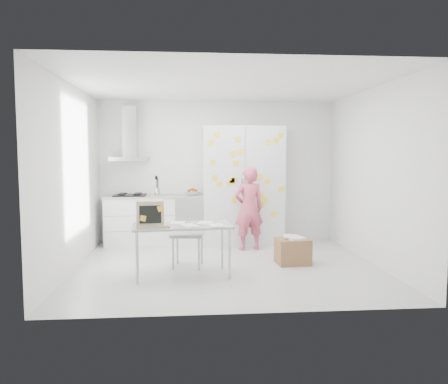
{
  "coord_description": "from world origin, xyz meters",
  "views": [
    {
      "loc": [
        -0.58,
        -6.46,
        1.69
      ],
      "look_at": [
        0.01,
        0.61,
        1.07
      ],
      "focal_mm": 35.0,
      "sensor_mm": 36.0,
      "label": 1
    }
  ],
  "objects": [
    {
      "name": "cardboard_box",
      "position": [
        1.02,
        0.03,
        0.2
      ],
      "size": [
        0.52,
        0.43,
        0.43
      ],
      "rotation": [
        0.0,
        0.0,
        0.08
      ],
      "color": "olive",
      "rests_on": "ground"
    },
    {
      "name": "person",
      "position": [
        0.49,
        1.1,
        0.73
      ],
      "size": [
        0.59,
        0.45,
        1.46
      ],
      "primitive_type": "imported",
      "rotation": [
        0.0,
        0.0,
        3.34
      ],
      "color": "#CB4E63",
      "rests_on": "ground"
    },
    {
      "name": "range_hood",
      "position": [
        -1.65,
        1.84,
        1.96
      ],
      "size": [
        0.7,
        0.48,
        1.01
      ],
      "color": "silver",
      "rests_on": "walls"
    },
    {
      "name": "desk",
      "position": [
        -0.94,
        -0.5,
        0.81
      ],
      "size": [
        1.4,
        0.8,
        1.06
      ],
      "rotation": [
        0.0,
        0.0,
        0.1
      ],
      "color": "#989EA2",
      "rests_on": "ground"
    },
    {
      "name": "chair",
      "position": [
        -0.58,
        0.06,
        0.58
      ],
      "size": [
        0.53,
        0.53,
        1.03
      ],
      "rotation": [
        0.0,
        0.0,
        -0.14
      ],
      "color": "#A2A2A0",
      "rests_on": "ground"
    },
    {
      "name": "floor",
      "position": [
        0.0,
        0.0,
        -0.01
      ],
      "size": [
        4.5,
        4.0,
        0.02
      ],
      "primitive_type": "cube",
      "color": "silver",
      "rests_on": "ground"
    },
    {
      "name": "ceiling",
      "position": [
        0.0,
        0.0,
        2.7
      ],
      "size": [
        4.5,
        4.0,
        0.02
      ],
      "primitive_type": "cube",
      "color": "white",
      "rests_on": "walls"
    },
    {
      "name": "tall_cabinet",
      "position": [
        0.45,
        1.67,
        1.1
      ],
      "size": [
        1.5,
        0.68,
        2.2
      ],
      "color": "silver",
      "rests_on": "ground"
    },
    {
      "name": "walls",
      "position": [
        0.0,
        0.72,
        1.35
      ],
      "size": [
        4.52,
        4.01,
        2.7
      ],
      "color": "white",
      "rests_on": "ground"
    },
    {
      "name": "counter_run",
      "position": [
        -1.2,
        1.7,
        0.47
      ],
      "size": [
        1.84,
        0.63,
        1.28
      ],
      "color": "white",
      "rests_on": "ground"
    }
  ]
}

